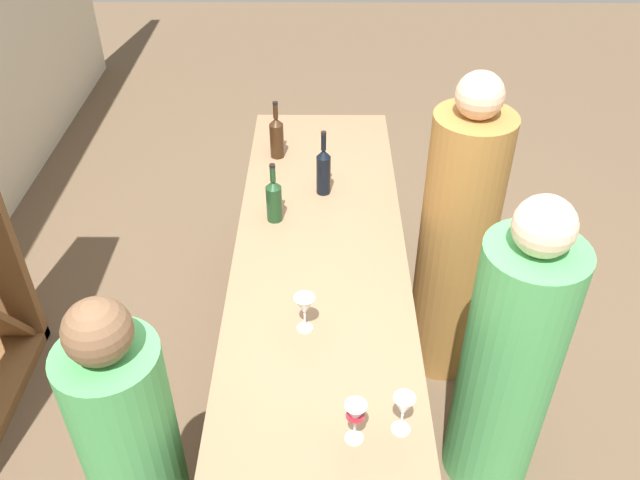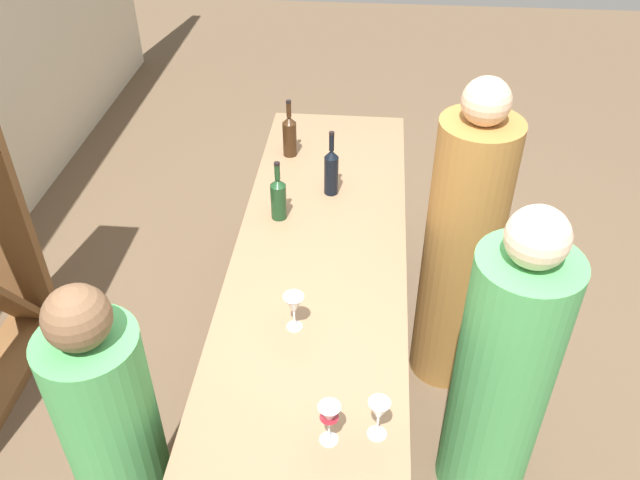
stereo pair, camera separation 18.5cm
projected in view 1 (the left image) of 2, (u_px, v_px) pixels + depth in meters
ground_plane at (320, 386)px, 3.40m from camera, size 12.00×12.00×0.00m
bar_counter at (320, 323)px, 3.12m from camera, size 2.49×0.74×0.90m
wine_bottle_leftmost_olive_green at (274, 199)px, 2.95m from camera, size 0.07×0.07×0.29m
wine_bottle_second_left_near_black at (324, 170)px, 3.12m from camera, size 0.07×0.07×0.33m
wine_bottle_center_amber_brown at (277, 136)px, 3.39m from camera, size 0.07×0.07×0.31m
wine_glass_near_left at (403, 407)px, 2.05m from camera, size 0.07×0.07×0.16m
wine_glass_near_center at (355, 415)px, 2.01m from camera, size 0.07×0.07×0.17m
wine_glass_near_right at (304, 307)px, 2.40m from camera, size 0.08×0.08×0.16m
person_left_guest at (509, 364)px, 2.64m from camera, size 0.49×0.49×1.46m
person_center_guest at (456, 247)px, 3.10m from camera, size 0.42×0.42×1.62m
person_right_guest at (138, 469)px, 2.27m from camera, size 0.33×0.33×1.44m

